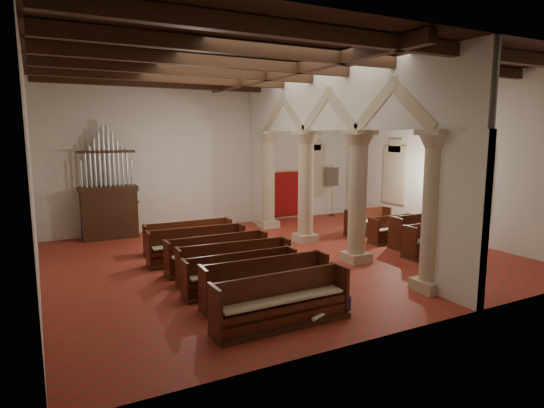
{
  "coord_description": "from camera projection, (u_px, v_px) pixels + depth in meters",
  "views": [
    {
      "loc": [
        -6.93,
        -12.48,
        3.96
      ],
      "look_at": [
        -0.11,
        0.5,
        1.69
      ],
      "focal_mm": 30.0,
      "sensor_mm": 36.0,
      "label": 1
    }
  ],
  "objects": [
    {
      "name": "ceiling_beams",
      "position": [
        283.0,
        72.0,
        13.81
      ],
      "size": [
        13.8,
        11.8,
        0.3
      ],
      "primitive_type": null,
      "color": "#3A1E12",
      "rests_on": "wall_back"
    },
    {
      "name": "pipe_organ",
      "position": [
        109.0,
        203.0,
        17.24
      ],
      "size": [
        2.1,
        0.85,
        4.4
      ],
      "color": "#3A1E12",
      "rests_on": "floor"
    },
    {
      "name": "aisle_pew_3",
      "position": [
        368.0,
        226.0,
        17.94
      ],
      "size": [
        1.97,
        0.8,
        1.05
      ],
      "rotation": [
        0.0,
        0.0,
        0.06
      ],
      "color": "#3A1E12",
      "rests_on": "floor"
    },
    {
      "name": "tube_heater_a",
      "position": [
        325.0,
        313.0,
        9.72
      ],
      "size": [
        0.84,
        0.43,
        0.09
      ],
      "primitive_type": "cylinder",
      "rotation": [
        0.0,
        1.57,
        0.41
      ],
      "color": "white",
      "rests_on": "floor"
    },
    {
      "name": "aisle_pew_1",
      "position": [
        416.0,
        236.0,
        16.02
      ],
      "size": [
        1.99,
        0.8,
        1.14
      ],
      "rotation": [
        0.0,
        0.0,
        -0.02
      ],
      "color": "#3A1E12",
      "rests_on": "floor"
    },
    {
      "name": "hymnal_box_b",
      "position": [
        328.0,
        276.0,
        12.0
      ],
      "size": [
        0.34,
        0.31,
        0.29
      ],
      "primitive_type": "cube",
      "rotation": [
        0.0,
        0.0,
        0.31
      ],
      "color": "navy",
      "rests_on": "floor"
    },
    {
      "name": "aisle_pew_2",
      "position": [
        393.0,
        233.0,
        16.79
      ],
      "size": [
        2.02,
        0.72,
        0.97
      ],
      "rotation": [
        0.0,
        0.0,
        0.04
      ],
      "color": "#3A1E12",
      "rests_on": "floor"
    },
    {
      "name": "nave_pew_0",
      "position": [
        282.0,
        309.0,
        9.43
      ],
      "size": [
        3.04,
        0.77,
        1.09
      ],
      "rotation": [
        0.0,
        0.0,
        0.02
      ],
      "color": "#3A1E12",
      "rests_on": "floor"
    },
    {
      "name": "hymnal_box_a",
      "position": [
        342.0,
        302.0,
        10.07
      ],
      "size": [
        0.39,
        0.35,
        0.33
      ],
      "primitive_type": "cube",
      "rotation": [
        0.0,
        0.0,
        -0.27
      ],
      "color": "navy",
      "rests_on": "floor"
    },
    {
      "name": "hymnal_box_c",
      "position": [
        236.0,
        259.0,
        13.58
      ],
      "size": [
        0.35,
        0.32,
        0.29
      ],
      "primitive_type": "cube",
      "rotation": [
        0.0,
        0.0,
        0.4
      ],
      "color": "#16309C",
      "rests_on": "floor"
    },
    {
      "name": "nave_pew_2",
      "position": [
        241.0,
        279.0,
        11.48
      ],
      "size": [
        2.96,
        0.7,
        0.98
      ],
      "rotation": [
        0.0,
        0.0,
        -0.02
      ],
      "color": "#3A1E12",
      "rests_on": "floor"
    },
    {
      "name": "wall_right",
      "position": [
        442.0,
        159.0,
        17.46
      ],
      "size": [
        0.02,
        12.0,
        6.0
      ],
      "primitive_type": "cube",
      "color": "beige",
      "rests_on": "floor"
    },
    {
      "name": "floor",
      "position": [
        282.0,
        257.0,
        14.7
      ],
      "size": [
        14.0,
        14.0,
        0.0
      ],
      "primitive_type": "plane",
      "color": "maroon",
      "rests_on": "ground"
    },
    {
      "name": "nave_pew_4",
      "position": [
        218.0,
        259.0,
        13.28
      ],
      "size": [
        3.03,
        0.72,
        1.03
      ],
      "rotation": [
        0.0,
        0.0,
        0.01
      ],
      "color": "#3A1E12",
      "rests_on": "floor"
    },
    {
      "name": "nave_pew_5",
      "position": [
        197.0,
        251.0,
        14.1
      ],
      "size": [
        3.04,
        0.87,
        1.09
      ],
      "rotation": [
        0.0,
        0.0,
        -0.05
      ],
      "color": "#3A1E12",
      "rests_on": "floor"
    },
    {
      "name": "dossal_curtain",
      "position": [
        286.0,
        194.0,
        21.31
      ],
      "size": [
        1.8,
        0.07,
        2.17
      ],
      "color": "#9F1113",
      "rests_on": "floor"
    },
    {
      "name": "aisle_pew_0",
      "position": [
        431.0,
        245.0,
        14.83
      ],
      "size": [
        2.01,
        0.76,
        1.08
      ],
      "rotation": [
        0.0,
        0.0,
        0.02
      ],
      "color": "#3A1E12",
      "rests_on": "floor"
    },
    {
      "name": "processional_banner",
      "position": [
        332.0,
        199.0,
        22.05
      ],
      "size": [
        0.57,
        0.73,
        2.55
      ],
      "rotation": [
        0.0,
        0.0,
        -0.27
      ],
      "color": "#3A1E12",
      "rests_on": "floor"
    },
    {
      "name": "wall_left",
      "position": [
        31.0,
        174.0,
        11.03
      ],
      "size": [
        0.02,
        12.0,
        6.0
      ],
      "primitive_type": "cube",
      "color": "beige",
      "rests_on": "floor"
    },
    {
      "name": "nave_pew_1",
      "position": [
        266.0,
        288.0,
        10.72
      ],
      "size": [
        3.15,
        0.79,
        1.06
      ],
      "rotation": [
        0.0,
        0.0,
        -0.03
      ],
      "color": "#3A1E12",
      "rests_on": "floor"
    },
    {
      "name": "nave_pew_6",
      "position": [
        189.0,
        241.0,
        15.47
      ],
      "size": [
        2.97,
        0.71,
        1.02
      ],
      "rotation": [
        0.0,
        0.0,
        -0.01
      ],
      "color": "#3A1E12",
      "rests_on": "floor"
    },
    {
      "name": "window_right_a",
      "position": [
        473.0,
        184.0,
        16.26
      ],
      "size": [
        0.03,
        1.0,
        2.2
      ],
      "primitive_type": "cube",
      "color": "#3A8362",
      "rests_on": "wall_right"
    },
    {
      "name": "nave_pew_3",
      "position": [
        235.0,
        268.0,
        12.42
      ],
      "size": [
        3.18,
        0.89,
        1.03
      ],
      "rotation": [
        0.0,
        0.0,
        -0.07
      ],
      "color": "#3A1E12",
      "rests_on": "floor"
    },
    {
      "name": "ceiling",
      "position": [
        283.0,
        66.0,
        13.79
      ],
      "size": [
        14.0,
        14.0,
        0.0
      ],
      "primitive_type": "plane",
      "rotation": [
        3.14,
        0.0,
        0.0
      ],
      "color": "black",
      "rests_on": "wall_back"
    },
    {
      "name": "wall_front",
      "position": [
        429.0,
        183.0,
        8.99
      ],
      "size": [
        14.0,
        0.02,
        6.0
      ],
      "primitive_type": "cube",
      "color": "beige",
      "rests_on": "floor"
    },
    {
      "name": "lectern",
      "position": [
        131.0,
        221.0,
        17.7
      ],
      "size": [
        0.59,
        0.59,
        1.42
      ],
      "rotation": [
        0.0,
        0.0,
        0.04
      ],
      "color": "#311B0F",
      "rests_on": "floor"
    },
    {
      "name": "arcade",
      "position": [
        330.0,
        146.0,
        14.99
      ],
      "size": [
        0.9,
        11.9,
        6.0
      ],
      "color": "tan",
      "rests_on": "floor"
    },
    {
      "name": "tube_heater_b",
      "position": [
        272.0,
        287.0,
        11.41
      ],
      "size": [
        0.95,
        0.29,
        0.1
      ],
      "primitive_type": "cylinder",
      "rotation": [
        0.0,
        1.57,
        -0.21
      ],
      "color": "white",
      "rests_on": "floor"
    },
    {
      "name": "wall_back",
      "position": [
        215.0,
        156.0,
        19.49
      ],
      "size": [
        14.0,
        0.02,
        6.0
      ],
      "primitive_type": "cube",
      "color": "beige",
      "rests_on": "floor"
    },
    {
      "name": "window_right_b",
      "position": [
        395.0,
        175.0,
        19.76
      ],
      "size": [
        0.03,
        1.0,
        2.2
      ],
      "primitive_type": "cube",
      "color": "#3A8362",
      "rests_on": "wall_right"
    },
    {
      "name": "window_back",
      "position": [
        313.0,
        171.0,
        21.9
      ],
      "size": [
        1.0,
        0.03,
        2.2
      ],
      "primitive_type": "cube",
      "color": "#3A8362",
      "rests_on": "wall_back"
    }
  ]
}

